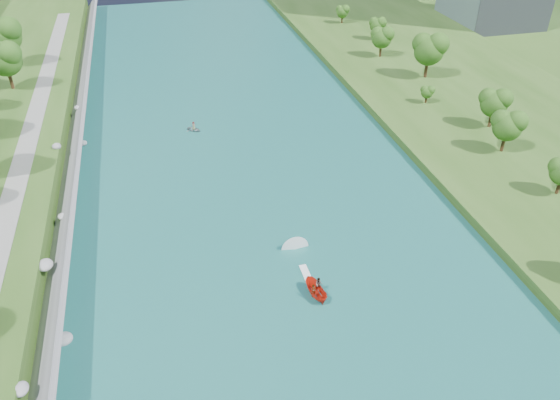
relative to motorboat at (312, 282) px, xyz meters
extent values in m
plane|color=#2D5119|center=(-2.94, -3.58, -0.79)|extent=(260.00, 260.00, 0.00)
cube|color=#175950|center=(-2.94, 16.42, -0.74)|extent=(55.00, 240.00, 0.10)
cube|color=slate|center=(-28.79, 16.42, 1.01)|extent=(3.54, 236.00, 4.05)
ellipsoid|color=gray|center=(-30.18, -9.52, 2.37)|extent=(1.34, 1.74, 0.86)
ellipsoid|color=gray|center=(-27.73, -1.43, -0.55)|extent=(1.87, 1.89, 1.07)
ellipsoid|color=gray|center=(-29.95, 8.18, 2.10)|extent=(1.82, 2.12, 1.04)
ellipsoid|color=gray|center=(-29.04, 19.18, 1.22)|extent=(1.20, 1.35, 0.68)
ellipsoid|color=gray|center=(-28.24, 25.17, 0.93)|extent=(1.12, 0.94, 0.73)
ellipsoid|color=gray|center=(-30.81, 36.57, 2.90)|extent=(1.40, 1.40, 1.04)
ellipsoid|color=gray|center=(-27.66, 43.19, -0.32)|extent=(1.16, 1.16, 0.89)
ellipsoid|color=gray|center=(-28.95, 53.86, 1.69)|extent=(0.92, 1.13, 0.73)
cube|color=gray|center=(-35.44, 16.42, 2.76)|extent=(3.00, 200.00, 0.10)
ellipsoid|color=#294813|center=(-41.02, 63.77, 8.16)|extent=(6.54, 6.54, 10.90)
ellipsoid|color=#294813|center=(-43.02, 77.49, 8.69)|extent=(7.18, 7.18, 11.96)
ellipsoid|color=#294813|center=(38.80, 21.73, 4.89)|extent=(5.02, 5.02, 8.37)
ellipsoid|color=#294813|center=(41.70, 30.12, 4.90)|extent=(5.03, 5.03, 8.38)
ellipsoid|color=#294813|center=(35.55, 42.18, 2.76)|extent=(2.46, 2.46, 4.10)
ellipsoid|color=#294813|center=(41.55, 54.38, 6.24)|extent=(6.64, 6.64, 11.07)
ellipsoid|color=#294813|center=(37.31, 68.74, 4.74)|extent=(4.84, 4.84, 8.06)
ellipsoid|color=#294813|center=(41.29, 80.68, 3.95)|extent=(3.89, 3.89, 6.49)
ellipsoid|color=#294813|center=(37.69, 96.16, 3.54)|extent=(3.40, 3.40, 5.67)
imported|color=red|center=(-0.02, -1.53, 0.10)|extent=(2.30, 4.32, 1.59)
imported|color=#66605B|center=(-0.42, -1.93, 0.50)|extent=(0.74, 0.66, 1.69)
imported|color=#66605B|center=(0.48, -1.03, 0.53)|extent=(1.01, 0.89, 1.73)
cube|color=white|center=(-0.02, 1.47, -0.66)|extent=(0.90, 5.00, 0.06)
imported|color=gray|center=(-8.71, 44.06, -0.41)|extent=(3.30, 3.26, 0.56)
imported|color=#66605B|center=(-8.71, 44.06, 0.27)|extent=(0.82, 0.70, 1.42)
camera|label=1|loc=(-15.25, -45.20, 43.68)|focal=35.00mm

